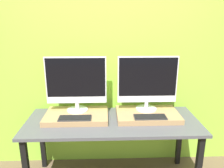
# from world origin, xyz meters

# --- Properties ---
(wall_back) EXTENTS (8.00, 0.04, 2.60)m
(wall_back) POSITION_xyz_m (0.00, 0.73, 1.30)
(wall_back) COLOR #8CC638
(wall_back) RESTS_ON ground_plane
(workbench) EXTENTS (1.71, 0.66, 0.71)m
(workbench) POSITION_xyz_m (0.00, 0.33, 0.63)
(workbench) COLOR #47474C
(workbench) RESTS_ON ground_plane
(wooden_riser_left) EXTENTS (0.63, 0.40, 0.05)m
(wooden_riser_left) POSITION_xyz_m (-0.36, 0.40, 0.74)
(wooden_riser_left) COLOR #99754C
(wooden_riser_left) RESTS_ON workbench
(monitor_left) EXTENTS (0.61, 0.22, 0.56)m
(monitor_left) POSITION_xyz_m (-0.36, 0.48, 1.06)
(monitor_left) COLOR silver
(monitor_left) RESTS_ON wooden_riser_left
(keyboard_left) EXTENTS (0.31, 0.13, 0.01)m
(keyboard_left) POSITION_xyz_m (-0.36, 0.27, 0.77)
(keyboard_left) COLOR #2D2D2D
(keyboard_left) RESTS_ON wooden_riser_left
(wooden_riser_right) EXTENTS (0.63, 0.40, 0.05)m
(wooden_riser_right) POSITION_xyz_m (0.36, 0.40, 0.74)
(wooden_riser_right) COLOR #99754C
(wooden_riser_right) RESTS_ON workbench
(monitor_right) EXTENTS (0.61, 0.22, 0.56)m
(monitor_right) POSITION_xyz_m (0.36, 0.48, 1.06)
(monitor_right) COLOR silver
(monitor_right) RESTS_ON wooden_riser_right
(keyboard_right) EXTENTS (0.31, 0.13, 0.01)m
(keyboard_right) POSITION_xyz_m (0.36, 0.27, 0.77)
(keyboard_right) COLOR #2D2D2D
(keyboard_right) RESTS_ON wooden_riser_right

